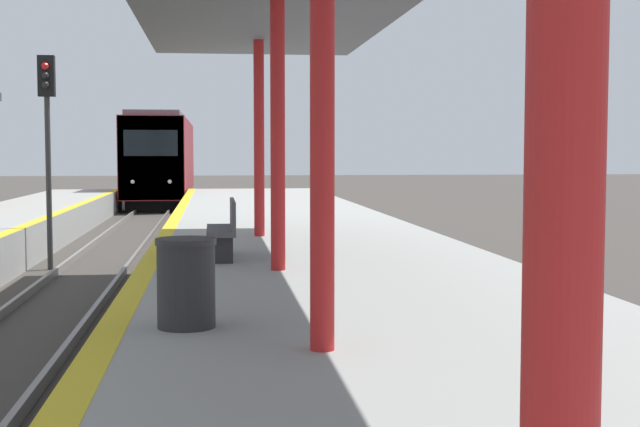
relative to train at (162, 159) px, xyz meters
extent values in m
cube|color=black|center=(0.00, 0.07, -1.98)|extent=(2.40, 15.28, 0.55)
cube|color=maroon|center=(0.00, 0.07, 0.12)|extent=(2.82, 16.98, 3.65)
cube|color=yellow|center=(0.00, -8.34, 0.12)|extent=(2.77, 0.16, 3.58)
cube|color=black|center=(0.00, -8.40, 0.76)|extent=(2.26, 0.06, 1.10)
cube|color=#59595E|center=(0.00, 0.07, 2.06)|extent=(2.40, 16.13, 0.24)
sphere|color=white|center=(-0.78, -8.40, -0.89)|extent=(0.18, 0.18, 0.18)
sphere|color=white|center=(0.78, -8.40, -0.89)|extent=(0.18, 0.18, 0.18)
cylinder|color=#2D2D2D|center=(-1.01, -26.40, -0.33)|extent=(0.12, 0.12, 3.85)
cube|color=black|center=(-1.01, -26.40, 2.04)|extent=(0.36, 0.20, 0.90)
sphere|color=red|center=(-1.01, -26.53, 2.24)|extent=(0.16, 0.16, 0.16)
sphere|color=black|center=(-1.01, -26.53, 2.04)|extent=(0.16, 0.16, 0.16)
sphere|color=black|center=(-1.01, -26.53, 1.84)|extent=(0.16, 0.16, 0.16)
cylinder|color=red|center=(3.53, -44.53, 0.63)|extent=(0.21, 0.21, 3.88)
cylinder|color=red|center=(3.53, -39.35, 0.63)|extent=(0.21, 0.21, 3.88)
cylinder|color=red|center=(3.53, -34.18, 0.63)|extent=(0.21, 0.21, 3.88)
cylinder|color=red|center=(3.53, -29.01, 0.63)|extent=(0.21, 0.21, 3.88)
cylinder|color=#262628|center=(2.36, -38.23, -0.91)|extent=(0.55, 0.55, 0.80)
cylinder|color=#262626|center=(2.36, -38.23, -0.48)|extent=(0.58, 0.58, 0.06)
cube|color=#4C4C51|center=(2.74, -32.67, -0.87)|extent=(0.44, 1.68, 0.08)
cube|color=#4C4C51|center=(2.93, -32.67, -0.61)|extent=(0.06, 1.68, 0.44)
cube|color=#262628|center=(2.74, -33.35, -1.11)|extent=(0.35, 0.08, 0.40)
cube|color=#262628|center=(2.74, -32.00, -1.11)|extent=(0.35, 0.08, 0.40)
camera|label=1|loc=(2.63, -46.74, 0.37)|focal=50.00mm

